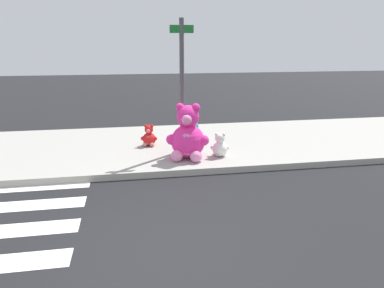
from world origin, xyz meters
name	(u,v)px	position (x,y,z in m)	size (l,w,h in m)	color
ground_plane	(158,259)	(0.00, 0.00, 0.00)	(60.00, 60.00, 0.00)	black
sidewalk	(142,147)	(0.00, 5.20, 0.07)	(28.00, 4.40, 0.15)	#9E9B93
sign_pole	(182,84)	(1.00, 4.40, 1.85)	(0.56, 0.11, 3.20)	#4C4C51
plush_pink_large	(188,137)	(1.04, 3.81, 0.67)	(0.98, 0.92, 1.31)	#F22D93
plush_teal	(194,134)	(1.42, 5.14, 0.39)	(0.42, 0.44, 0.60)	teal
plush_red	(149,137)	(0.20, 5.06, 0.38)	(0.43, 0.40, 0.57)	red
plush_white	(220,147)	(1.82, 3.83, 0.38)	(0.44, 0.41, 0.58)	white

